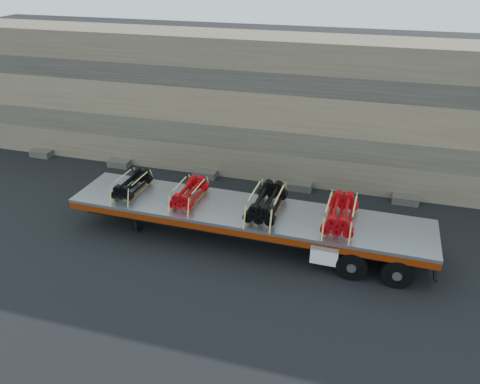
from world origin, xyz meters
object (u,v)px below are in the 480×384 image
at_px(bundle_midrear, 266,203).
at_px(bundle_front, 132,185).
at_px(bundle_midfront, 189,193).
at_px(bundle_rear, 340,214).
at_px(trailer, 246,225).

bearing_deg(bundle_midrear, bundle_front, -180.00).
distance_m(bundle_midfront, bundle_midrear, 3.23).
distance_m(bundle_front, bundle_midrear, 5.84).
relative_size(bundle_midrear, bundle_rear, 1.04).
height_order(trailer, bundle_front, bundle_front).
bearing_deg(bundle_front, bundle_midfront, 0.00).
bearing_deg(bundle_midrear, trailer, -180.00).
distance_m(bundle_midfront, bundle_rear, 6.08).
distance_m(bundle_front, bundle_midfront, 2.61).
xyz_separation_m(trailer, bundle_rear, (3.67, -0.07, 1.13)).
height_order(bundle_midrear, bundle_rear, bundle_midrear).
xyz_separation_m(bundle_midfront, bundle_midrear, (3.23, -0.06, 0.07)).
distance_m(bundle_midrear, bundle_rear, 2.85).
bearing_deg(bundle_rear, trailer, -180.00).
xyz_separation_m(bundle_midrear, bundle_rear, (2.85, -0.05, -0.02)).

